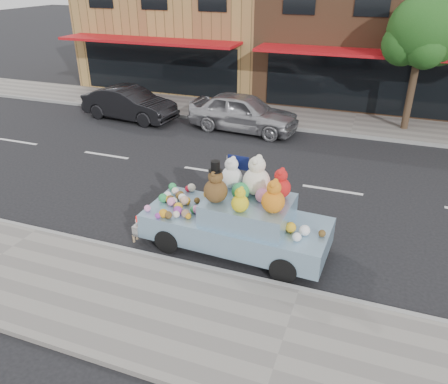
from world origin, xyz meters
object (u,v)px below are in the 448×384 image
at_px(car_silver, 243,112).
at_px(art_car, 237,218).
at_px(car_dark, 130,104).
at_px(street_tree, 422,37).

relative_size(car_silver, art_car, 0.99).
bearing_deg(car_dark, art_car, -129.34).
distance_m(car_dark, art_car, 10.99).
height_order(street_tree, car_silver, street_tree).
distance_m(car_silver, car_dark, 5.15).
bearing_deg(street_tree, car_silver, -160.20).
bearing_deg(car_silver, car_dark, 97.97).
relative_size(car_silver, car_dark, 1.06).
bearing_deg(art_car, car_silver, 109.66).
distance_m(street_tree, car_silver, 7.27).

